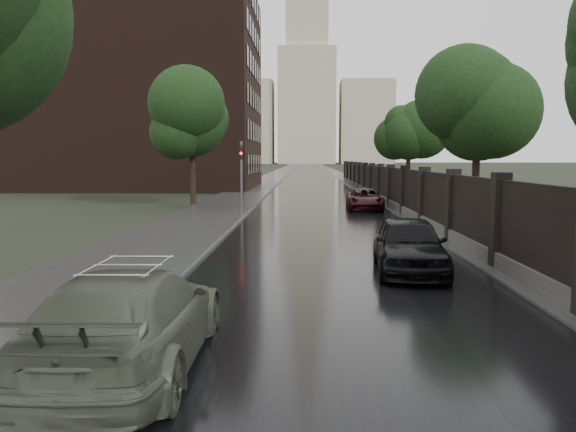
# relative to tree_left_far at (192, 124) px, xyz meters

# --- Properties ---
(road) EXTENTS (8.00, 420.00, 0.02)m
(road) POSITION_rel_tree_left_far_xyz_m (8.00, 160.00, -5.23)
(road) COLOR black
(road) RESTS_ON ground
(sidewalk_left) EXTENTS (4.00, 420.00, 0.16)m
(sidewalk_left) POSITION_rel_tree_left_far_xyz_m (2.00, 160.00, -5.16)
(sidewalk_left) COLOR #2D2D2D
(sidewalk_left) RESTS_ON ground
(verge_right) EXTENTS (3.00, 420.00, 0.08)m
(verge_right) POSITION_rel_tree_left_far_xyz_m (13.50, 160.00, -5.20)
(verge_right) COLOR #2D2D2D
(verge_right) RESTS_ON ground
(fence_right) EXTENTS (0.45, 75.72, 2.70)m
(fence_right) POSITION_rel_tree_left_far_xyz_m (12.60, 2.01, -4.23)
(fence_right) COLOR #383533
(fence_right) RESTS_ON ground
(tree_left_far) EXTENTS (4.25, 4.25, 7.39)m
(tree_left_far) POSITION_rel_tree_left_far_xyz_m (0.00, 0.00, 0.00)
(tree_left_far) COLOR black
(tree_left_far) RESTS_ON ground
(tree_right_b) EXTENTS (4.08, 4.08, 7.01)m
(tree_right_b) POSITION_rel_tree_left_far_xyz_m (15.50, -8.00, -0.29)
(tree_right_b) COLOR black
(tree_right_b) RESTS_ON ground
(tree_right_c) EXTENTS (4.08, 4.08, 7.01)m
(tree_right_c) POSITION_rel_tree_left_far_xyz_m (15.50, 10.00, -0.29)
(tree_right_c) COLOR black
(tree_right_c) RESTS_ON ground
(traffic_light) EXTENTS (0.16, 0.32, 4.00)m
(traffic_light) POSITION_rel_tree_left_far_xyz_m (3.70, -5.01, -2.84)
(traffic_light) COLOR #59595E
(traffic_light) RESTS_ON ground
(brick_building) EXTENTS (24.00, 18.00, 20.00)m
(brick_building) POSITION_rel_tree_left_far_xyz_m (-10.00, 22.00, 4.76)
(brick_building) COLOR black
(brick_building) RESTS_ON ground
(stalinist_tower) EXTENTS (92.00, 30.00, 159.00)m
(stalinist_tower) POSITION_rel_tree_left_far_xyz_m (8.00, 270.00, 33.14)
(stalinist_tower) COLOR tan
(stalinist_tower) RESTS_ON ground
(volga_sedan) EXTENTS (2.19, 5.23, 1.51)m
(volga_sedan) POSITION_rel_tree_left_far_xyz_m (4.62, -27.78, -4.49)
(volga_sedan) COLOR #4E5342
(volga_sedan) RESTS_ON ground
(car_right_near) EXTENTS (2.12, 4.59, 1.52)m
(car_right_near) POSITION_rel_tree_left_far_xyz_m (9.98, -20.60, -4.48)
(car_right_near) COLOR black
(car_right_near) RESTS_ON ground
(car_right_far) EXTENTS (2.26, 4.63, 1.27)m
(car_right_far) POSITION_rel_tree_left_far_xyz_m (10.75, -2.00, -4.61)
(car_right_far) COLOR black
(car_right_far) RESTS_ON ground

